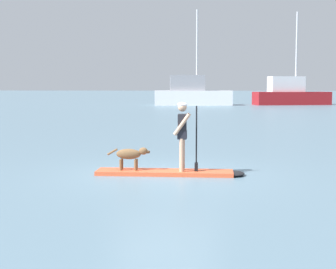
{
  "coord_description": "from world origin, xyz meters",
  "views": [
    {
      "loc": [
        1.16,
        -12.53,
        2.2
      ],
      "look_at": [
        0.0,
        1.0,
        0.9
      ],
      "focal_mm": 54.97,
      "sensor_mm": 36.0,
      "label": 1
    }
  ],
  "objects_px": {
    "moored_boat_far_port": "(290,94)",
    "paddleboard": "(174,173)",
    "moored_boat_center": "(192,94)",
    "person_paddler": "(183,132)",
    "dog": "(131,155)"
  },
  "relations": [
    {
      "from": "paddleboard",
      "to": "moored_boat_far_port",
      "type": "xyz_separation_m",
      "value": [
        9.75,
        46.74,
        1.18
      ]
    },
    {
      "from": "moored_boat_far_port",
      "to": "dog",
      "type": "bearing_deg",
      "value": -103.04
    },
    {
      "from": "person_paddler",
      "to": "moored_boat_far_port",
      "type": "distance_m",
      "value": 47.7
    },
    {
      "from": "person_paddler",
      "to": "moored_boat_far_port",
      "type": "relative_size",
      "value": 0.16
    },
    {
      "from": "paddleboard",
      "to": "dog",
      "type": "distance_m",
      "value": 1.16
    },
    {
      "from": "dog",
      "to": "moored_boat_center",
      "type": "xyz_separation_m",
      "value": [
        -0.26,
        44.83,
        0.79
      ]
    },
    {
      "from": "person_paddler",
      "to": "moored_boat_far_port",
      "type": "height_order",
      "value": "moored_boat_far_port"
    },
    {
      "from": "paddleboard",
      "to": "moored_boat_far_port",
      "type": "bearing_deg",
      "value": 78.22
    },
    {
      "from": "paddleboard",
      "to": "moored_boat_center",
      "type": "distance_m",
      "value": 44.86
    },
    {
      "from": "moored_boat_center",
      "to": "moored_boat_far_port",
      "type": "distance_m",
      "value": 11.26
    },
    {
      "from": "paddleboard",
      "to": "person_paddler",
      "type": "xyz_separation_m",
      "value": [
        0.22,
        0.0,
        1.02
      ]
    },
    {
      "from": "dog",
      "to": "moored_boat_far_port",
      "type": "relative_size",
      "value": 0.1
    },
    {
      "from": "moored_boat_far_port",
      "to": "paddleboard",
      "type": "bearing_deg",
      "value": -101.78
    },
    {
      "from": "moored_boat_far_port",
      "to": "moored_boat_center",
      "type": "bearing_deg",
      "value": -170.2
    },
    {
      "from": "paddleboard",
      "to": "moored_boat_center",
      "type": "height_order",
      "value": "moored_boat_center"
    }
  ]
}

